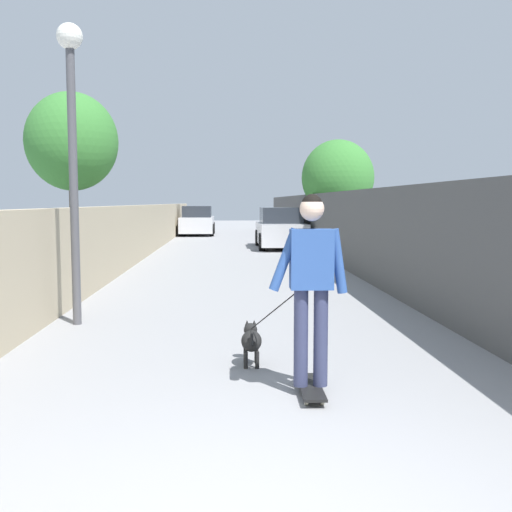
# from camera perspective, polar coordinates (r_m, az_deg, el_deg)

# --- Properties ---
(ground_plane) EXTENTS (80.00, 80.00, 0.00)m
(ground_plane) POSITION_cam_1_polar(r_m,az_deg,el_deg) (16.85, -1.94, -0.78)
(ground_plane) COLOR gray
(wall_left) EXTENTS (48.00, 0.30, 1.65)m
(wall_left) POSITION_cam_1_polar(r_m,az_deg,el_deg) (15.03, -13.18, 1.53)
(wall_left) COLOR tan
(wall_left) RESTS_ON ground
(fence_right) EXTENTS (48.00, 0.30, 2.04)m
(fence_right) POSITION_cam_1_polar(r_m,az_deg,el_deg) (15.13, 9.46, 2.34)
(fence_right) COLOR #4C4C4C
(fence_right) RESTS_ON ground
(tree_left_near) EXTENTS (2.35, 2.35, 4.57)m
(tree_left_near) POSITION_cam_1_polar(r_m,az_deg,el_deg) (16.33, -17.21, 10.36)
(tree_left_near) COLOR #473523
(tree_left_near) RESTS_ON ground
(tree_right_mid) EXTENTS (2.64, 2.64, 4.02)m
(tree_right_mid) POSITION_cam_1_polar(r_m,az_deg,el_deg) (22.16, 7.83, 7.40)
(tree_right_mid) COLOR #473523
(tree_right_mid) RESTS_ON ground
(lamp_post) EXTENTS (0.36, 0.36, 4.21)m
(lamp_post) POSITION_cam_1_polar(r_m,az_deg,el_deg) (8.89, -17.21, 12.31)
(lamp_post) COLOR #4C4C51
(lamp_post) RESTS_ON ground
(skateboard) EXTENTS (0.80, 0.21, 0.08)m
(skateboard) POSITION_cam_1_polar(r_m,az_deg,el_deg) (5.58, 5.22, -12.40)
(skateboard) COLOR black
(skateboard) RESTS_ON ground
(person_skateboarder) EXTENTS (0.23, 0.71, 1.74)m
(person_skateboarder) POSITION_cam_1_polar(r_m,az_deg,el_deg) (5.36, 5.31, -1.72)
(person_skateboarder) COLOR #333859
(person_skateboarder) RESTS_ON skateboard
(dog) EXTENTS (1.31, 0.62, 1.06)m
(dog) POSITION_cam_1_polar(r_m,az_deg,el_deg) (6.47, -0.45, -8.02)
(dog) COLOR black
(dog) RESTS_ON ground
(car_near) EXTENTS (4.22, 1.80, 1.54)m
(car_near) POSITION_cam_1_polar(r_m,az_deg,el_deg) (22.78, 2.38, 2.57)
(car_near) COLOR silver
(car_near) RESTS_ON ground
(car_far) EXTENTS (4.12, 1.80, 1.54)m
(car_far) POSITION_cam_1_polar(r_m,az_deg,el_deg) (31.93, -5.63, 3.30)
(car_far) COLOR silver
(car_far) RESTS_ON ground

